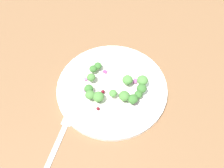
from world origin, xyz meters
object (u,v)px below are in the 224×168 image
object	(u,v)px
broccoli_floret_2	(114,93)
broccoli_floret_1	(91,77)
fork	(58,142)
broccoli_floret_0	(124,96)
plate	(112,88)

from	to	relation	value
broccoli_floret_2	broccoli_floret_1	bearing A→B (deg)	-31.94
broccoli_floret_1	fork	bearing A→B (deg)	72.68
broccoli_floret_0	fork	xyz separation A→B (cm)	(14.17, 12.24, -3.22)
broccoli_floret_0	broccoli_floret_2	bearing A→B (deg)	-14.94
broccoli_floret_0	broccoli_floret_2	distance (cm)	2.66
broccoli_floret_0	broccoli_floret_1	world-z (taller)	broccoli_floret_0
broccoli_floret_2	fork	xyz separation A→B (cm)	(11.62, 12.92, -2.86)
plate	broccoli_floret_1	size ratio (longest dim) A/B	12.69
broccoli_floret_0	broccoli_floret_1	bearing A→B (deg)	-27.53
broccoli_floret_0	broccoli_floret_2	world-z (taller)	broccoli_floret_0
plate	broccoli_floret_1	bearing A→B (deg)	-10.06
plate	fork	world-z (taller)	plate
broccoli_floret_0	broccoli_floret_2	size ratio (longest dim) A/B	1.36
broccoli_floret_0	broccoli_floret_2	xyz separation A→B (cm)	(2.55, -0.68, -0.36)
broccoli_floret_0	broccoli_floret_1	size ratio (longest dim) A/B	1.22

